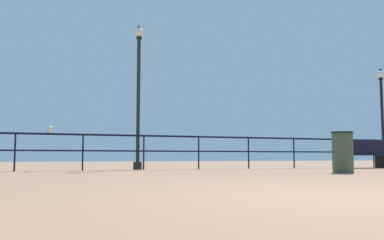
{
  "coord_description": "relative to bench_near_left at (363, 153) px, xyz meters",
  "views": [
    {
      "loc": [
        -2.88,
        -2.95,
        0.36
      ],
      "look_at": [
        1.26,
        7.84,
        1.4
      ],
      "focal_mm": 38.51,
      "sensor_mm": 36.0,
      "label": 1
    }
  ],
  "objects": [
    {
      "name": "trash_bin",
      "position": [
        -3.44,
        -3.02,
        -0.03
      ],
      "size": [
        0.48,
        0.48,
        0.93
      ],
      "color": "#3B4E32",
      "rests_on": "ground_plane"
    },
    {
      "name": "seagull_on_rail",
      "position": [
        -9.59,
        0.79,
        0.56
      ],
      "size": [
        0.17,
        0.38,
        0.18
      ],
      "color": "silver",
      "rests_on": "pier_railing"
    },
    {
      "name": "lamppost_center",
      "position": [
        -7.16,
        1.14,
        1.82
      ],
      "size": [
        0.28,
        0.28,
        4.26
      ],
      "color": "black",
      "rests_on": "ground_plane"
    },
    {
      "name": "pier_railing",
      "position": [
        -7.07,
        0.81,
        0.22
      ],
      "size": [
        20.03,
        0.05,
        0.98
      ],
      "color": "black",
      "rests_on": "ground_plane"
    },
    {
      "name": "bench_near_left",
      "position": [
        0.0,
        0.0,
        0.0
      ],
      "size": [
        1.74,
        0.7,
        0.92
      ],
      "color": "black",
      "rests_on": "ground_plane"
    },
    {
      "name": "lamppost_right",
      "position": [
        2.08,
        1.14,
        1.57
      ],
      "size": [
        0.29,
        0.29,
        3.68
      ],
      "color": "black",
      "rests_on": "ground_plane"
    },
    {
      "name": "ground_plane",
      "position": [
        -7.07,
        -7.54,
        -0.5
      ],
      "size": [
        60.0,
        60.0,
        0.0
      ],
      "primitive_type": "plane",
      "color": "#916A4F"
    }
  ]
}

